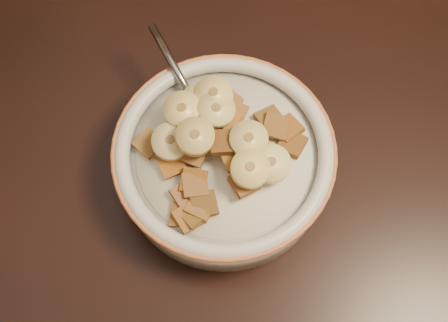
# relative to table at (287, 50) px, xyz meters

# --- Properties ---
(floor) EXTENTS (4.00, 4.50, 0.10)m
(floor) POSITION_rel_table_xyz_m (0.00, 0.00, -0.78)
(floor) COLOR #422816
(floor) RESTS_ON ground
(table) EXTENTS (1.43, 0.94, 0.04)m
(table) POSITION_rel_table_xyz_m (0.00, 0.00, 0.00)
(table) COLOR black
(table) RESTS_ON floor
(cereal_bowl) EXTENTS (0.18, 0.18, 0.04)m
(cereal_bowl) POSITION_rel_table_xyz_m (-0.02, -0.16, 0.04)
(cereal_bowl) COLOR silver
(cereal_bowl) RESTS_ON table
(milk) EXTENTS (0.15, 0.15, 0.00)m
(milk) POSITION_rel_table_xyz_m (-0.02, -0.16, 0.06)
(milk) COLOR beige
(milk) RESTS_ON cereal_bowl
(spoon) EXTENTS (0.05, 0.05, 0.01)m
(spoon) POSITION_rel_table_xyz_m (-0.04, -0.14, 0.07)
(spoon) COLOR gray
(spoon) RESTS_ON cereal_bowl
(cereal_square_0) EXTENTS (0.03, 0.03, 0.01)m
(cereal_square_0) POSITION_rel_table_xyz_m (-0.01, -0.16, 0.08)
(cereal_square_0) COLOR #996622
(cereal_square_0) RESTS_ON milk
(cereal_square_1) EXTENTS (0.03, 0.03, 0.01)m
(cereal_square_1) POSITION_rel_table_xyz_m (-0.03, -0.22, 0.07)
(cereal_square_1) COLOR #966429
(cereal_square_1) RESTS_ON milk
(cereal_square_2) EXTENTS (0.03, 0.03, 0.01)m
(cereal_square_2) POSITION_rel_table_xyz_m (-0.05, -0.13, 0.07)
(cereal_square_2) COLOR brown
(cereal_square_2) RESTS_ON milk
(cereal_square_3) EXTENTS (0.03, 0.03, 0.01)m
(cereal_square_3) POSITION_rel_table_xyz_m (-0.02, -0.20, 0.07)
(cereal_square_3) COLOR brown
(cereal_square_3) RESTS_ON milk
(cereal_square_4) EXTENTS (0.03, 0.03, 0.01)m
(cereal_square_4) POSITION_rel_table_xyz_m (-0.03, -0.13, 0.08)
(cereal_square_4) COLOR #965B21
(cereal_square_4) RESTS_ON milk
(cereal_square_5) EXTENTS (0.02, 0.02, 0.01)m
(cereal_square_5) POSITION_rel_table_xyz_m (0.01, -0.12, 0.07)
(cereal_square_5) COLOR #613313
(cereal_square_5) RESTS_ON milk
(cereal_square_6) EXTENTS (0.03, 0.03, 0.01)m
(cereal_square_6) POSITION_rel_table_xyz_m (0.02, -0.12, 0.07)
(cereal_square_6) COLOR brown
(cereal_square_6) RESTS_ON milk
(cereal_square_7) EXTENTS (0.03, 0.03, 0.01)m
(cereal_square_7) POSITION_rel_table_xyz_m (-0.06, -0.12, 0.07)
(cereal_square_7) COLOR brown
(cereal_square_7) RESTS_ON milk
(cereal_square_8) EXTENTS (0.03, 0.03, 0.01)m
(cereal_square_8) POSITION_rel_table_xyz_m (-0.06, -0.14, 0.08)
(cereal_square_8) COLOR #8D5E18
(cereal_square_8) RESTS_ON milk
(cereal_square_9) EXTENTS (0.02, 0.02, 0.01)m
(cereal_square_9) POSITION_rel_table_xyz_m (-0.04, -0.17, 0.08)
(cereal_square_9) COLOR brown
(cereal_square_9) RESTS_ON milk
(cereal_square_10) EXTENTS (0.02, 0.02, 0.01)m
(cereal_square_10) POSITION_rel_table_xyz_m (-0.02, -0.12, 0.08)
(cereal_square_10) COLOR brown
(cereal_square_10) RESTS_ON milk
(cereal_square_11) EXTENTS (0.03, 0.03, 0.01)m
(cereal_square_11) POSITION_rel_table_xyz_m (-0.04, -0.19, 0.07)
(cereal_square_11) COLOR olive
(cereal_square_11) RESTS_ON milk
(cereal_square_12) EXTENTS (0.02, 0.02, 0.01)m
(cereal_square_12) POSITION_rel_table_xyz_m (-0.04, -0.19, 0.07)
(cereal_square_12) COLOR brown
(cereal_square_12) RESTS_ON milk
(cereal_square_13) EXTENTS (0.03, 0.03, 0.01)m
(cereal_square_13) POSITION_rel_table_xyz_m (-0.04, -0.20, 0.07)
(cereal_square_13) COLOR brown
(cereal_square_13) RESTS_ON milk
(cereal_square_14) EXTENTS (0.02, 0.02, 0.01)m
(cereal_square_14) POSITION_rel_table_xyz_m (-0.04, -0.11, 0.07)
(cereal_square_14) COLOR brown
(cereal_square_14) RESTS_ON milk
(cereal_square_15) EXTENTS (0.02, 0.02, 0.01)m
(cereal_square_15) POSITION_rel_table_xyz_m (-0.04, -0.22, 0.07)
(cereal_square_15) COLOR brown
(cereal_square_15) RESTS_ON milk
(cereal_square_16) EXTENTS (0.02, 0.02, 0.01)m
(cereal_square_16) POSITION_rel_table_xyz_m (0.03, -0.13, 0.07)
(cereal_square_16) COLOR brown
(cereal_square_16) RESTS_ON milk
(cereal_square_17) EXTENTS (0.03, 0.03, 0.01)m
(cereal_square_17) POSITION_rel_table_xyz_m (-0.08, -0.17, 0.07)
(cereal_square_17) COLOR brown
(cereal_square_17) RESTS_ON milk
(cereal_square_18) EXTENTS (0.03, 0.03, 0.01)m
(cereal_square_18) POSITION_rel_table_xyz_m (-0.03, -0.21, 0.07)
(cereal_square_18) COLOR brown
(cereal_square_18) RESTS_ON milk
(cereal_square_19) EXTENTS (0.03, 0.03, 0.01)m
(cereal_square_19) POSITION_rel_table_xyz_m (-0.07, -0.17, 0.07)
(cereal_square_19) COLOR #9C5B2D
(cereal_square_19) RESTS_ON milk
(cereal_square_20) EXTENTS (0.03, 0.03, 0.01)m
(cereal_square_20) POSITION_rel_table_xyz_m (-0.02, -0.16, 0.09)
(cereal_square_20) COLOR brown
(cereal_square_20) RESTS_ON milk
(cereal_square_21) EXTENTS (0.03, 0.03, 0.01)m
(cereal_square_21) POSITION_rel_table_xyz_m (-0.01, -0.15, 0.08)
(cereal_square_21) COLOR brown
(cereal_square_21) RESTS_ON milk
(cereal_square_22) EXTENTS (0.03, 0.03, 0.01)m
(cereal_square_22) POSITION_rel_table_xyz_m (-0.03, -0.11, 0.07)
(cereal_square_22) COLOR #975628
(cereal_square_22) RESTS_ON milk
(cereal_square_23) EXTENTS (0.02, 0.02, 0.01)m
(cereal_square_23) POSITION_rel_table_xyz_m (-0.03, -0.21, 0.07)
(cereal_square_23) COLOR brown
(cereal_square_23) RESTS_ON milk
(cereal_square_24) EXTENTS (0.03, 0.03, 0.01)m
(cereal_square_24) POSITION_rel_table_xyz_m (0.01, -0.12, 0.07)
(cereal_square_24) COLOR brown
(cereal_square_24) RESTS_ON milk
(cereal_square_25) EXTENTS (0.02, 0.02, 0.01)m
(cereal_square_25) POSITION_rel_table_xyz_m (-0.06, -0.11, 0.07)
(cereal_square_25) COLOR brown
(cereal_square_25) RESTS_ON milk
(cereal_square_26) EXTENTS (0.03, 0.03, 0.01)m
(cereal_square_26) POSITION_rel_table_xyz_m (-0.04, -0.15, 0.08)
(cereal_square_26) COLOR brown
(cereal_square_26) RESTS_ON milk
(cereal_square_27) EXTENTS (0.03, 0.03, 0.01)m
(cereal_square_27) POSITION_rel_table_xyz_m (0.00, -0.18, 0.08)
(cereal_square_27) COLOR brown
(cereal_square_27) RESTS_ON milk
(cereal_square_28) EXTENTS (0.03, 0.03, 0.01)m
(cereal_square_28) POSITION_rel_table_xyz_m (-0.00, -0.15, 0.08)
(cereal_square_28) COLOR olive
(cereal_square_28) RESTS_ON milk
(cereal_square_29) EXTENTS (0.03, 0.03, 0.01)m
(cereal_square_29) POSITION_rel_table_xyz_m (-0.06, -0.18, 0.07)
(cereal_square_29) COLOR #914D19
(cereal_square_29) RESTS_ON milk
(banana_slice_0) EXTENTS (0.04, 0.04, 0.01)m
(banana_slice_0) POSITION_rel_table_xyz_m (-0.06, -0.16, 0.08)
(banana_slice_0) COLOR beige
(banana_slice_0) RESTS_ON milk
(banana_slice_1) EXTENTS (0.04, 0.04, 0.01)m
(banana_slice_1) POSITION_rel_table_xyz_m (-0.04, -0.12, 0.09)
(banana_slice_1) COLOR tan
(banana_slice_1) RESTS_ON milk
(banana_slice_2) EXTENTS (0.04, 0.04, 0.01)m
(banana_slice_2) POSITION_rel_table_xyz_m (-0.06, -0.14, 0.09)
(banana_slice_2) COLOR #F5CD75
(banana_slice_2) RESTS_ON milk
(banana_slice_3) EXTENTS (0.04, 0.04, 0.01)m
(banana_slice_3) POSITION_rel_table_xyz_m (-0.00, -0.15, 0.09)
(banana_slice_3) COLOR #EFD98C
(banana_slice_3) RESTS_ON milk
(banana_slice_4) EXTENTS (0.04, 0.04, 0.01)m
(banana_slice_4) POSITION_rel_table_xyz_m (0.00, -0.17, 0.09)
(banana_slice_4) COLOR #F5DE7F
(banana_slice_4) RESTS_ON milk
(banana_slice_5) EXTENTS (0.04, 0.04, 0.01)m
(banana_slice_5) POSITION_rel_table_xyz_m (-0.04, -0.12, 0.09)
(banana_slice_5) COLOR #FFDA88
(banana_slice_5) RESTS_ON milk
(banana_slice_6) EXTENTS (0.04, 0.04, 0.02)m
(banana_slice_6) POSITION_rel_table_xyz_m (-0.04, -0.13, 0.09)
(banana_slice_6) COLOR #CEC489
(banana_slice_6) RESTS_ON milk
(banana_slice_7) EXTENTS (0.04, 0.04, 0.01)m
(banana_slice_7) POSITION_rel_table_xyz_m (-0.05, -0.12, 0.09)
(banana_slice_7) COLOR #D4B86E
(banana_slice_7) RESTS_ON milk
(banana_slice_8) EXTENTS (0.04, 0.04, 0.01)m
(banana_slice_8) POSITION_rel_table_xyz_m (-0.04, -0.16, 0.10)
(banana_slice_8) COLOR #D5BC6C
(banana_slice_8) RESTS_ON milk
(banana_slice_9) EXTENTS (0.04, 0.04, 0.02)m
(banana_slice_9) POSITION_rel_table_xyz_m (0.02, -0.16, 0.08)
(banana_slice_9) COLOR #FFE481
(banana_slice_9) RESTS_ON milk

